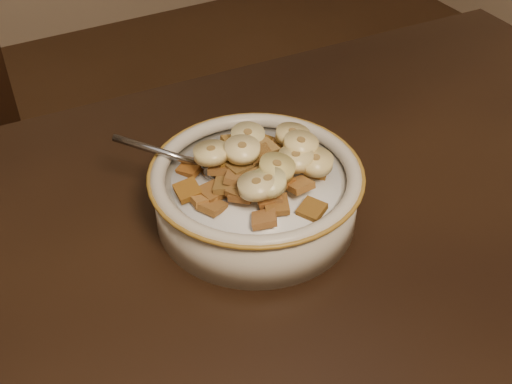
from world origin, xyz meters
TOP-DOWN VIEW (x-y plane):
  - cereal_bowl at (0.19, 0.18)m, footprint 0.18×0.18m
  - milk at (0.19, 0.18)m, footprint 0.15×0.15m
  - spoon at (0.17, 0.20)m, footprint 0.05×0.05m
  - cereal_square_0 at (0.19, 0.14)m, footprint 0.02×0.03m
  - cereal_square_1 at (0.18, 0.18)m, footprint 0.02×0.02m
  - cereal_square_2 at (0.21, 0.11)m, footprint 0.03×0.03m
  - cereal_square_3 at (0.20, 0.22)m, footprint 0.02×0.02m
  - cereal_square_4 at (0.23, 0.19)m, footprint 0.03×0.03m
  - cereal_square_5 at (0.14, 0.17)m, footprint 0.02×0.02m
  - cereal_square_6 at (0.18, 0.19)m, footprint 0.02×0.02m
  - cereal_square_7 at (0.17, 0.15)m, footprint 0.03×0.03m
  - cereal_square_8 at (0.19, 0.16)m, footprint 0.02×0.02m
  - cereal_square_9 at (0.14, 0.16)m, footprint 0.03×0.03m
  - cereal_square_10 at (0.19, 0.13)m, footprint 0.03×0.03m
  - cereal_square_11 at (0.21, 0.19)m, footprint 0.02×0.02m
  - cereal_square_12 at (0.22, 0.23)m, footprint 0.03×0.03m
  - cereal_square_13 at (0.17, 0.19)m, footprint 0.03×0.03m
  - cereal_square_14 at (0.23, 0.17)m, footprint 0.03×0.03m
  - cereal_square_15 at (0.25, 0.16)m, footprint 0.03×0.03m
  - cereal_square_16 at (0.15, 0.17)m, footprint 0.02×0.02m
  - cereal_square_17 at (0.17, 0.12)m, footprint 0.03×0.03m
  - cereal_square_18 at (0.18, 0.22)m, footprint 0.03×0.03m
  - cereal_square_19 at (0.19, 0.14)m, footprint 0.03×0.03m
  - cereal_square_20 at (0.24, 0.20)m, footprint 0.03×0.03m
  - cereal_square_21 at (0.16, 0.17)m, footprint 0.03×0.03m
  - cereal_square_22 at (0.20, 0.15)m, footprint 0.02×0.02m
  - cereal_square_23 at (0.22, 0.14)m, footprint 0.02×0.02m
  - cereal_square_24 at (0.13, 0.18)m, footprint 0.02×0.02m
  - cereal_square_25 at (0.20, 0.18)m, footprint 0.02×0.02m
  - cereal_square_26 at (0.17, 0.15)m, footprint 0.03×0.03m
  - cereal_square_27 at (0.17, 0.17)m, footprint 0.03×0.03m
  - cereal_square_28 at (0.15, 0.22)m, footprint 0.03×0.03m
  - cereal_square_29 at (0.22, 0.21)m, footprint 0.03×0.03m
  - banana_slice_0 at (0.22, 0.16)m, footprint 0.04×0.04m
  - banana_slice_1 at (0.19, 0.14)m, footprint 0.04×0.04m
  - banana_slice_2 at (0.24, 0.19)m, footprint 0.04×0.03m
  - banana_slice_3 at (0.20, 0.15)m, footprint 0.03×0.03m
  - banana_slice_4 at (0.18, 0.14)m, footprint 0.04×0.04m
  - banana_slice_5 at (0.16, 0.20)m, footprint 0.04×0.04m
  - banana_slice_6 at (0.19, 0.18)m, footprint 0.04×0.04m
  - banana_slice_7 at (0.24, 0.15)m, footprint 0.04×0.04m
  - banana_slice_8 at (0.24, 0.17)m, footprint 0.03×0.03m
  - banana_slice_9 at (0.20, 0.21)m, footprint 0.04×0.04m

SIDE VIEW (x-z plane):
  - cereal_bowl at x=0.19m, z-range 0.75..0.79m
  - milk at x=0.19m, z-range 0.79..0.80m
  - spoon at x=0.17m, z-range 0.79..0.80m
  - cereal_square_9 at x=0.14m, z-range 0.79..0.80m
  - cereal_square_15 at x=0.25m, z-range 0.79..0.80m
  - cereal_square_28 at x=0.15m, z-range 0.79..0.81m
  - cereal_square_2 at x=0.21m, z-range 0.79..0.80m
  - cereal_square_12 at x=0.22m, z-range 0.79..0.80m
  - cereal_square_5 at x=0.14m, z-range 0.80..0.81m
  - cereal_square_18 at x=0.18m, z-range 0.80..0.81m
  - cereal_square_17 at x=0.17m, z-range 0.80..0.81m
  - cereal_square_16 at x=0.15m, z-range 0.80..0.81m
  - cereal_square_10 at x=0.19m, z-range 0.80..0.81m
  - cereal_square_20 at x=0.24m, z-range 0.80..0.81m
  - cereal_square_24 at x=0.13m, z-range 0.80..0.81m
  - cereal_square_29 at x=0.22m, z-range 0.80..0.81m
  - cereal_square_19 at x=0.19m, z-range 0.80..0.81m
  - cereal_square_0 at x=0.19m, z-range 0.80..0.81m
  - cereal_square_4 at x=0.23m, z-range 0.80..0.81m
  - cereal_square_14 at x=0.23m, z-range 0.80..0.81m
  - cereal_square_7 at x=0.17m, z-range 0.80..0.81m
  - cereal_square_23 at x=0.22m, z-range 0.80..0.81m
  - cereal_square_21 at x=0.16m, z-range 0.80..0.81m
  - cereal_square_3 at x=0.20m, z-range 0.80..0.81m
  - cereal_square_22 at x=0.20m, z-range 0.80..0.81m
  - cereal_square_26 at x=0.17m, z-range 0.81..0.81m
  - cereal_square_13 at x=0.17m, z-range 0.80..0.81m
  - cereal_square_27 at x=0.17m, z-range 0.81..0.82m
  - cereal_square_6 at x=0.18m, z-range 0.81..0.82m
  - cereal_square_1 at x=0.18m, z-range 0.81..0.82m
  - banana_slice_7 at x=0.24m, z-range 0.81..0.82m
  - cereal_square_8 at x=0.19m, z-range 0.81..0.82m
  - cereal_square_11 at x=0.21m, z-range 0.81..0.82m
  - banana_slice_9 at x=0.20m, z-range 0.81..0.83m
  - banana_slice_0 at x=0.22m, z-range 0.81..0.82m
  - cereal_square_25 at x=0.20m, z-range 0.81..0.82m
  - banana_slice_2 at x=0.24m, z-range 0.81..0.83m
  - banana_slice_4 at x=0.18m, z-range 0.81..0.83m
  - banana_slice_1 at x=0.19m, z-range 0.81..0.83m
  - banana_slice_8 at x=0.24m, z-range 0.81..0.83m
  - banana_slice_3 at x=0.20m, z-range 0.81..0.83m
  - banana_slice_5 at x=0.16m, z-range 0.82..0.83m
  - banana_slice_6 at x=0.19m, z-range 0.82..0.83m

